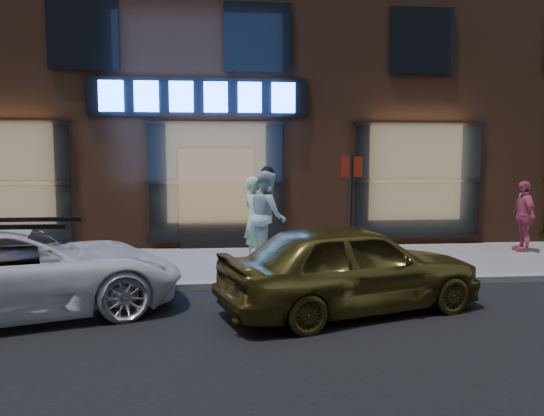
# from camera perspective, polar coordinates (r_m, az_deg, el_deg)

# --- Properties ---
(ground) EXTENTS (90.00, 90.00, 0.00)m
(ground) POSITION_cam_1_polar(r_m,az_deg,el_deg) (9.12, -5.94, -8.63)
(ground) COLOR slate
(ground) RESTS_ON ground
(curb) EXTENTS (60.00, 0.25, 0.12)m
(curb) POSITION_cam_1_polar(r_m,az_deg,el_deg) (9.10, -5.94, -8.27)
(curb) COLOR gray
(curb) RESTS_ON ground
(storefront_building) EXTENTS (30.20, 8.28, 10.30)m
(storefront_building) POSITION_cam_1_polar(r_m,az_deg,el_deg) (17.06, -6.07, 15.53)
(storefront_building) COLOR #54301E
(storefront_building) RESTS_ON ground
(man_bowtie) EXTENTS (0.68, 0.78, 1.79)m
(man_bowtie) POSITION_cam_1_polar(r_m,az_deg,el_deg) (11.39, -1.90, -1.11)
(man_bowtie) COLOR #C2FFD4
(man_bowtie) RESTS_ON ground
(man_cap) EXTENTS (0.83, 1.01, 1.93)m
(man_cap) POSITION_cam_1_polar(r_m,az_deg,el_deg) (11.27, -0.49, -0.82)
(man_cap) COLOR silver
(man_cap) RESTS_ON ground
(passerby) EXTENTS (0.50, 1.00, 1.65)m
(passerby) POSITION_cam_1_polar(r_m,az_deg,el_deg) (13.72, 25.42, -0.77)
(passerby) COLOR #CA536D
(passerby) RESTS_ON ground
(white_suv) EXTENTS (4.99, 3.47, 1.27)m
(white_suv) POSITION_cam_1_polar(r_m,az_deg,el_deg) (8.29, -25.74, -6.17)
(white_suv) COLOR white
(white_suv) RESTS_ON ground
(gold_sedan) EXTENTS (4.13, 2.61, 1.31)m
(gold_sedan) POSITION_cam_1_polar(r_m,az_deg,el_deg) (7.74, 8.47, -6.30)
(gold_sedan) COLOR brown
(gold_sedan) RESTS_ON ground
(sign_post) EXTENTS (0.35, 0.15, 2.25)m
(sign_post) POSITION_cam_1_polar(r_m,az_deg,el_deg) (9.41, 8.51, 0.22)
(sign_post) COLOR #262628
(sign_post) RESTS_ON ground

